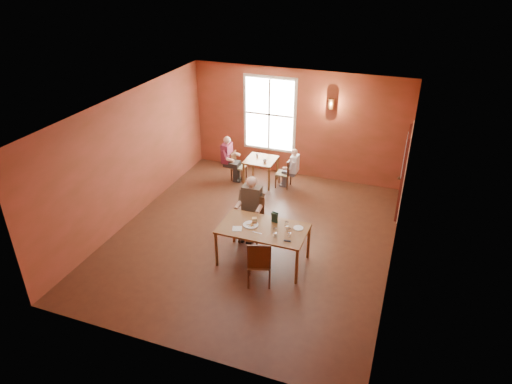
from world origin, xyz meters
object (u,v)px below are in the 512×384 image
(second_table, at_px, (261,171))
(diner_white, at_px, (285,169))
(chair_empty, at_px, (259,261))
(chair_diner_white, at_px, (283,173))
(chair_diner_main, at_px, (251,221))
(main_table, at_px, (263,245))
(diner_main, at_px, (251,214))
(diner_maroon, at_px, (238,159))
(chair_diner_maroon, at_px, (239,166))

(second_table, bearing_deg, diner_white, 0.00)
(chair_empty, xyz_separation_m, chair_diner_white, (-0.76, 4.03, -0.09))
(chair_empty, bearing_deg, chair_diner_main, 98.85)
(main_table, xyz_separation_m, diner_main, (-0.50, 0.62, 0.28))
(diner_main, xyz_separation_m, diner_white, (-0.08, 2.76, -0.15))
(chair_empty, distance_m, diner_white, 4.09)
(second_table, bearing_deg, diner_main, -74.67)
(chair_diner_main, distance_m, second_table, 2.84)
(chair_diner_main, height_order, diner_maroon, diner_maroon)
(main_table, height_order, diner_white, diner_white)
(chair_diner_white, height_order, diner_white, diner_white)
(second_table, bearing_deg, chair_diner_white, 0.00)
(second_table, relative_size, chair_diner_white, 0.97)
(diner_main, distance_m, chair_diner_maroon, 3.11)
(main_table, relative_size, chair_empty, 1.76)
(main_table, height_order, chair_empty, chair_empty)
(diner_maroon, bearing_deg, second_table, 90.00)
(second_table, relative_size, diner_maroon, 0.65)
(main_table, height_order, diner_main, diner_main)
(chair_diner_main, relative_size, second_table, 1.27)
(diner_white, xyz_separation_m, diner_maroon, (-1.36, 0.00, 0.08))
(chair_diner_main, bearing_deg, chair_diner_white, -87.77)
(diner_white, distance_m, diner_maroon, 1.36)
(diner_main, bearing_deg, chair_diner_white, -87.80)
(chair_diner_maroon, height_order, diner_maroon, diner_maroon)
(chair_diner_main, height_order, chair_empty, chair_diner_main)
(chair_empty, bearing_deg, main_table, 85.46)
(second_table, bearing_deg, chair_empty, -70.71)
(second_table, relative_size, chair_diner_maroon, 1.00)
(chair_diner_white, bearing_deg, second_table, 90.00)
(diner_main, distance_m, chair_empty, 1.44)
(main_table, height_order, diner_maroon, diner_maroon)
(chair_diner_white, height_order, diner_maroon, diner_maroon)
(chair_diner_white, relative_size, chair_diner_maroon, 1.03)
(main_table, relative_size, chair_diner_main, 1.73)
(diner_main, height_order, second_table, diner_main)
(main_table, distance_m, diner_white, 3.43)
(main_table, distance_m, chair_diner_main, 0.83)
(chair_diner_white, distance_m, diner_maroon, 1.35)
(chair_diner_maroon, distance_m, diner_maroon, 0.21)
(second_table, distance_m, diner_maroon, 0.73)
(chair_diner_main, bearing_deg, diner_maroon, -62.24)
(main_table, relative_size, second_table, 2.19)
(chair_empty, height_order, chair_diner_white, chair_empty)
(diner_main, relative_size, chair_diner_maroon, 1.72)
(chair_diner_maroon, bearing_deg, chair_diner_white, 90.00)
(chair_diner_white, distance_m, chair_diner_maroon, 1.30)
(chair_diner_maroon, xyz_separation_m, diner_maroon, (-0.03, 0.00, 0.21))
(chair_diner_maroon, bearing_deg, diner_main, 27.01)
(main_table, distance_m, diner_maroon, 3.90)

